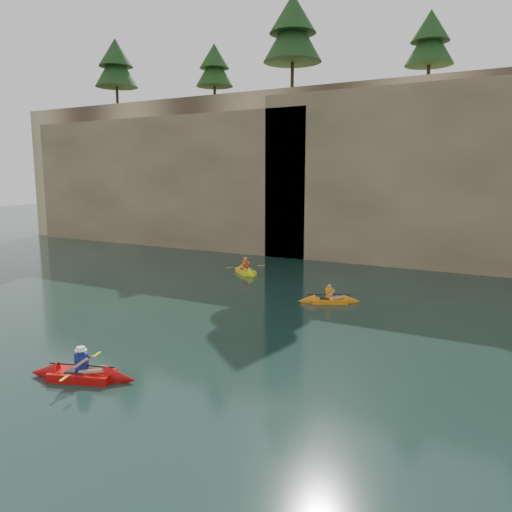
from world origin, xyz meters
The scene contains 10 objects.
ground centered at (0.00, 0.00, 0.00)m, with size 160.00×160.00×0.00m, color black.
cliff centered at (0.00, 30.00, 6.00)m, with size 70.00×16.00×12.00m, color tan.
cliff_slab_west centered at (-20.00, 22.60, 5.28)m, with size 26.00×2.40×10.56m, color #9D805F.
cliff_slab_center centered at (2.00, 22.60, 5.70)m, with size 24.00×2.40×11.40m, color #9D805F.
sea_cave_west centered at (-18.00, 21.95, 2.00)m, with size 4.50×1.00×4.00m, color black.
sea_cave_center centered at (-4.00, 21.95, 1.60)m, with size 3.50×1.00×3.20m, color black.
cliff_pines centered at (0.00, 25.00, 15.91)m, with size 56.00×6.00×7.83m, color black, non-canonical shape.
main_kayaker centered at (-4.32, -0.17, 0.16)m, with size 3.25×2.09×1.18m.
kayaker_orange centered at (-1.30, 11.25, 0.13)m, with size 2.78×1.92×1.06m.
kayaker_yellow centered at (-8.03, 15.31, 0.15)m, with size 2.71×2.46×1.20m.
Camera 1 is at (6.46, -9.44, 5.73)m, focal length 35.00 mm.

